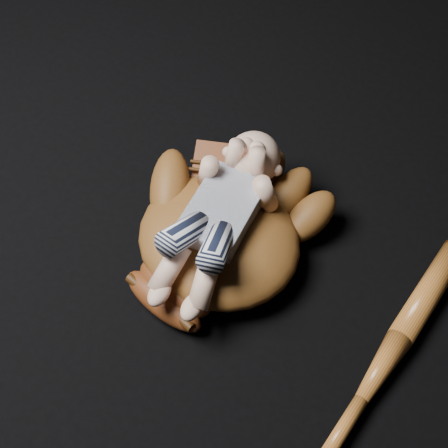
# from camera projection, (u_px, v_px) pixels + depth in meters

# --- Properties ---
(baseball_glove) EXTENTS (0.39, 0.44, 0.13)m
(baseball_glove) POSITION_uv_depth(u_px,v_px,m) (219.00, 235.00, 1.18)
(baseball_glove) COLOR #5D3414
(baseball_glove) RESTS_ON ground
(newborn_baby) EXTENTS (0.23, 0.39, 0.15)m
(newborn_baby) POSITION_uv_depth(u_px,v_px,m) (215.00, 219.00, 1.13)
(newborn_baby) COLOR #E1AE91
(newborn_baby) RESTS_ON baseball_glove
(baseball_bat) EXTENTS (0.05, 0.48, 0.04)m
(baseball_bat) POSITION_uv_depth(u_px,v_px,m) (392.00, 351.00, 1.11)
(baseball_bat) COLOR #AD5E21
(baseball_bat) RESTS_ON ground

